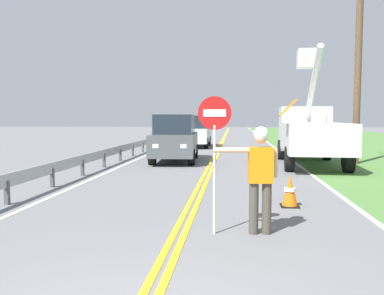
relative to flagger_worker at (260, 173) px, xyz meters
The scene contains 12 objects.
centerline_yellow_left 16.18m from the flagger_worker, 95.13° to the left, with size 0.11×110.00×0.01m, color yellow.
centerline_yellow_right 16.17m from the flagger_worker, 94.49° to the left, with size 0.11×110.00×0.01m, color yellow.
edge_line_right 16.27m from the flagger_worker, 82.05° to the left, with size 0.12×110.00×0.01m, color silver.
edge_line_left 16.86m from the flagger_worker, 107.12° to the left, with size 0.12×110.00×0.01m, color silver.
flagger_worker is the anchor object (origin of this frame).
stop_sign_paddle 1.02m from the flagger_worker, behind, with size 0.56×0.04×2.33m.
utility_bucket_truck 10.95m from the flagger_worker, 75.44° to the left, with size 2.96×6.91×4.95m.
oncoming_suv_nearest 11.41m from the flagger_worker, 105.54° to the left, with size 2.09×4.68×2.10m.
oncoming_suv_second 20.07m from the flagger_worker, 98.58° to the left, with size 1.94×4.62×2.10m.
utility_pole_near 12.33m from the flagger_worker, 66.43° to the left, with size 1.80×0.28×8.48m.
traffic_cone_lead 2.43m from the flagger_worker, 69.66° to the left, with size 0.40×0.40×0.70m.
guardrail_left_shoulder 13.23m from the flagger_worker, 114.83° to the left, with size 0.10×32.00×0.71m.
Camera 1 is at (0.90, -2.85, 1.98)m, focal length 37.45 mm.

